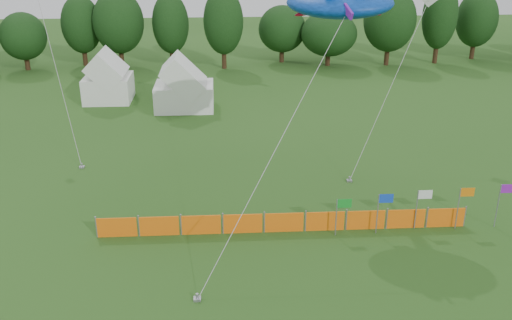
{
  "coord_description": "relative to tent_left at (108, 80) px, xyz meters",
  "views": [
    {
      "loc": [
        -1.28,
        -14.81,
        13.79
      ],
      "look_at": [
        0.0,
        6.0,
        5.2
      ],
      "focal_mm": 40.0,
      "sensor_mm": 36.0,
      "label": 1
    }
  ],
  "objects": [
    {
      "name": "barrier_fence",
      "position": [
        12.43,
        -23.34,
        -1.24
      ],
      "size": [
        17.9,
        0.06,
        1.0
      ],
      "color": "orange",
      "rests_on": "ground"
    },
    {
      "name": "tent_right",
      "position": [
        6.54,
        -2.74,
        -0.05
      ],
      "size": [
        4.74,
        3.79,
        3.35
      ],
      "color": "white",
      "rests_on": "ground"
    },
    {
      "name": "small_kite_white",
      "position": [
        20.97,
        -13.03,
        4.67
      ],
      "size": [
        6.78,
        7.26,
        10.03
      ],
      "color": "white",
      "rests_on": "ground"
    },
    {
      "name": "flag_row",
      "position": [
        19.12,
        -23.61,
        -0.31
      ],
      "size": [
        8.73,
        0.46,
        2.3
      ],
      "color": "gray",
      "rests_on": "ground"
    },
    {
      "name": "treeline",
      "position": [
        12.47,
        12.2,
        2.44
      ],
      "size": [
        104.57,
        8.78,
        8.36
      ],
      "color": "#382314",
      "rests_on": "ground"
    },
    {
      "name": "small_kite_dark",
      "position": [
        -0.88,
        -11.34,
        3.87
      ],
      "size": [
        3.82,
        6.67,
        10.98
      ],
      "color": "black",
      "rests_on": "ground"
    },
    {
      "name": "stingray_kite",
      "position": [
        15.48,
        -18.65,
        8.55
      ],
      "size": [
        10.38,
        16.78,
        11.27
      ],
      "color": "blue",
      "rests_on": "ground"
    },
    {
      "name": "tent_left",
      "position": [
        0.0,
        0.0,
        0.0
      ],
      "size": [
        3.9,
        3.9,
        3.44
      ],
      "color": "white",
      "rests_on": "ground"
    }
  ]
}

